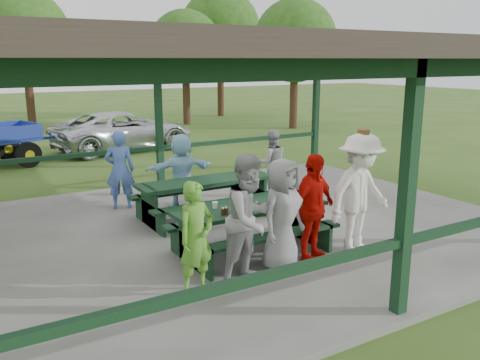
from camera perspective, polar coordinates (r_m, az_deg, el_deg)
ground at (r=9.43m, az=-0.09°, el=-5.74°), size 90.00×90.00×0.00m
concrete_slab at (r=9.42m, az=-0.09°, el=-5.45°), size 10.00×8.00×0.10m
pavilion_structure at (r=8.91m, az=-0.10°, el=13.88°), size 10.60×8.60×3.24m
picnic_table_near at (r=8.04m, az=1.25°, el=-4.88°), size 2.47×1.39×0.75m
picnic_table_far at (r=9.81m, az=-3.86°, el=-1.49°), size 2.66×1.39×0.75m
table_setting at (r=7.95m, az=0.87°, el=-2.74°), size 2.20×0.45×0.10m
contestant_green at (r=6.59m, az=-4.93°, el=-6.53°), size 0.62×0.48×1.50m
contestant_grey_left at (r=6.87m, az=1.16°, el=-4.41°), size 1.03×0.90×1.78m
contestant_grey_mid at (r=7.32m, az=4.79°, el=-3.89°), size 0.93×0.76×1.64m
contestant_red at (r=7.67m, az=8.11°, el=-3.15°), size 1.04×0.62×1.65m
contestant_white_fedora at (r=8.13m, az=13.32°, el=-1.49°), size 1.29×0.82×1.96m
spectator_lblue at (r=10.44m, az=-6.59°, el=1.03°), size 1.47×0.59×1.54m
spectator_blue at (r=10.61m, az=-13.34°, el=1.13°), size 0.68×0.55×1.61m
spectator_grey at (r=11.40m, az=3.54°, el=1.96°), size 0.85×0.74×1.48m
pickup_truck at (r=18.12m, az=-12.91°, el=5.38°), size 5.15×2.95×1.35m
tree_left at (r=24.48m, az=-23.09°, el=14.73°), size 3.88×3.88×6.06m
tree_mid at (r=24.98m, az=-6.17°, el=14.61°), size 3.46×3.46×5.41m
tree_right at (r=23.51m, az=6.20°, el=15.27°), size 3.68×3.68×5.76m
tree_far_right at (r=28.73m, az=-2.25°, el=16.43°), size 4.37×4.37×6.82m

